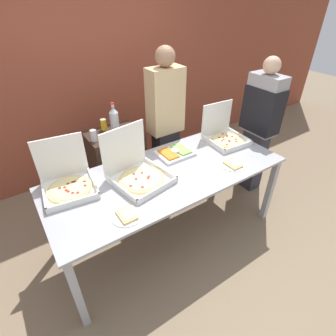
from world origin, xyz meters
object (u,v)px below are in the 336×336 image
Objects in this scene: pizza_box_near_right at (224,135)px; paper_plate_front_left at (233,165)px; soda_can_silver at (94,136)px; person_server_vest at (260,121)px; pizza_box_near_left at (137,171)px; veggie_tray at (175,153)px; soda_can_colored at (104,124)px; paper_plate_front_center at (127,215)px; pizza_box_far_right at (68,181)px; person_guest_plaid at (165,124)px; soda_bottle at (114,120)px.

paper_plate_front_left is at bearing -119.95° from pizza_box_near_right.
person_server_vest is at bearing -18.24° from soda_can_silver.
veggie_tray is (0.53, 0.16, -0.06)m from pizza_box_near_left.
person_server_vest is at bearing -25.87° from soda_can_colored.
veggie_tray is (-0.35, 0.49, 0.01)m from paper_plate_front_left.
veggie_tray reaches higher than paper_plate_front_left.
pizza_box_near_right is 0.26× the size of person_server_vest.
person_server_vest reaches higher than paper_plate_front_center.
soda_can_colored is (0.61, 0.65, 0.12)m from pizza_box_far_right.
paper_plate_front_center is at bearing 102.32° from person_server_vest.
pizza_box_near_right is 0.55m from person_server_vest.
paper_plate_front_center is at bearing -105.75° from soda_can_colored.
pizza_box_far_right is 0.89× the size of pizza_box_near_left.
soda_can_colored is (0.35, 1.25, 0.18)m from paper_plate_front_center.
paper_plate_front_left and paper_plate_front_center have the same top height.
person_guest_plaid reaches higher than pizza_box_near_right.
veggie_tray is at bearing 67.76° from person_guest_plaid.
veggie_tray is at bearing 178.61° from pizza_box_near_right.
soda_bottle is at bearing 66.84° from person_server_vest.
veggie_tray is (0.83, 0.54, 0.01)m from paper_plate_front_center.
soda_can_colored is at bearing 149.38° from pizza_box_near_right.
paper_plate_front_left is at bearing 115.13° from person_server_vest.
pizza_box_near_left is at bearing -13.49° from pizza_box_far_right.
person_guest_plaid is at bearing 134.65° from pizza_box_near_right.
person_guest_plaid is at bearing 60.49° from person_server_vest.
pizza_box_near_left is at bearing -171.29° from pizza_box_near_right.
pizza_box_far_right is 1.34m from person_guest_plaid.
person_guest_plaid is at bearing 31.27° from pizza_box_near_left.
pizza_box_near_right reaches higher than veggie_tray.
person_server_vest is (1.85, -0.61, -0.08)m from soda_can_silver.
pizza_box_far_right reaches higher than paper_plate_front_left.
person_guest_plaid is (0.66, -0.24, -0.08)m from soda_can_colored.
veggie_tray is 0.87m from soda_can_colored.
person_server_vest is at bearing -7.81° from pizza_box_near_left.
soda_can_silver is at bearing 71.76° from person_server_vest.
soda_can_silver is at bearing -3.07° from person_guest_plaid.
paper_plate_front_left is 1.47m from soda_can_colored.
pizza_box_near_right reaches higher than paper_plate_front_center.
paper_plate_front_center is at bearing -146.89° from veggie_tray.
soda_can_silver is 0.86m from person_guest_plaid.
paper_plate_front_left is 1.83× the size of soda_can_silver.
veggie_tray is 0.51m from person_guest_plaid.
paper_plate_front_left is 0.96× the size of paper_plate_front_center.
person_server_vest is (1.19, -0.10, 0.10)m from veggie_tray.
pizza_box_near_right reaches higher than paper_plate_front_left.
soda_bottle is 1.73m from person_server_vest.
soda_bottle is 0.62m from person_guest_plaid.
paper_plate_front_center is 1.43m from person_guest_plaid.
pizza_box_near_right is 0.91× the size of pizza_box_far_right.
person_guest_plaid is at bearing 99.78° from paper_plate_front_left.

